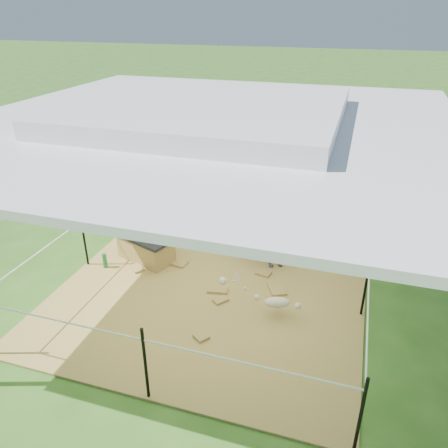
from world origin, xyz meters
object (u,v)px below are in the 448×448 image
(straw_bale, at_px, (146,249))
(woman, at_px, (148,208))
(foal, at_px, (277,300))
(distant_person, at_px, (368,139))
(green_bottle, at_px, (105,260))
(pony, at_px, (260,238))
(trash_barrel, at_px, (434,158))
(picnic_table_near, at_px, (353,143))

(straw_bale, relative_size, woman, 0.83)
(foal, distance_m, distant_person, 7.92)
(distant_person, bearing_deg, foal, 60.58)
(woman, relative_size, green_bottle, 4.32)
(straw_bale, height_order, pony, pony)
(straw_bale, relative_size, green_bottle, 3.60)
(trash_barrel, relative_size, distant_person, 0.78)
(woman, relative_size, picnic_table_near, 0.63)
(green_bottle, bearing_deg, foal, -7.64)
(straw_bale, bearing_deg, foal, -19.15)
(pony, relative_size, foal, 1.22)
(pony, relative_size, distant_person, 0.96)
(pony, bearing_deg, trash_barrel, -8.70)
(distant_person, bearing_deg, straw_bale, 41.54)
(straw_bale, bearing_deg, trash_barrel, 50.02)
(foal, relative_size, distant_person, 0.79)
(woman, bearing_deg, distant_person, 173.90)
(foal, relative_size, trash_barrel, 1.01)
(picnic_table_near, bearing_deg, distant_person, -48.19)
(green_bottle, bearing_deg, straw_bale, 39.29)
(foal, xyz_separation_m, distant_person, (1.04, 7.84, 0.30))
(distant_person, bearing_deg, picnic_table_near, -60.63)
(woman, bearing_deg, green_bottle, -35.46)
(woman, bearing_deg, straw_bale, -70.15)
(woman, xyz_separation_m, foal, (2.36, -0.85, -0.73))
(straw_bale, height_order, foal, foal)
(straw_bale, xyz_separation_m, woman, (0.10, 0.00, 0.78))
(trash_barrel, distance_m, distant_person, 1.87)
(green_bottle, relative_size, pony, 0.23)
(woman, height_order, distant_person, woman)
(pony, height_order, picnic_table_near, pony)
(green_bottle, height_order, foal, foal)
(foal, relative_size, picnic_table_near, 0.52)
(woman, xyz_separation_m, green_bottle, (-0.65, -0.45, -0.86))
(green_bottle, height_order, distant_person, distant_person)
(picnic_table_near, relative_size, distant_person, 1.51)
(foal, distance_m, picnic_table_near, 8.19)
(woman, xyz_separation_m, trash_barrel, (5.08, 6.18, -0.55))
(picnic_table_near, bearing_deg, foal, -103.90)
(pony, distance_m, distant_person, 6.71)
(pony, distance_m, foal, 1.46)
(straw_bale, distance_m, distant_person, 7.82)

